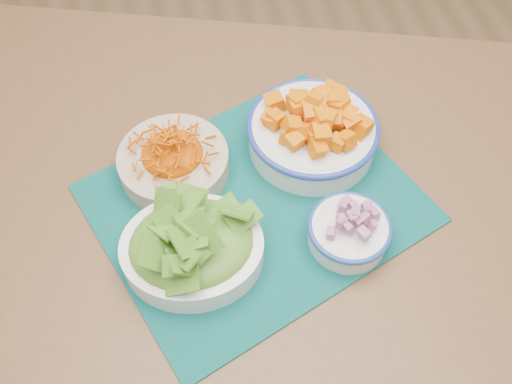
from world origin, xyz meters
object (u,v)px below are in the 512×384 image
Objects in this scene: table at (277,221)px; lettuce_bowl at (191,244)px; squash_bowl at (313,126)px; carrot_bowl at (173,157)px; placemat at (256,203)px; onion_bowl at (349,229)px.

table is 0.23m from lettuce_bowl.
carrot_bowl is at bearing -178.16° from squash_bowl.
carrot_bowl is (-0.13, 0.09, 0.04)m from placemat.
squash_bowl is (0.12, 0.10, 0.06)m from placemat.
lettuce_bowl is (-0.12, -0.09, 0.05)m from placemat.
onion_bowl reaches higher than placemat.
placemat is 2.09× the size of lettuce_bowl.
carrot_bowl reaches higher than onion_bowl.
lettuce_bowl reaches higher than onion_bowl.
table is 10.20× the size of onion_bowl.
lettuce_bowl is at bearing -130.60° from table.
placemat is 2.48× the size of carrot_bowl.
squash_bowl is (0.08, 0.09, 0.15)m from table.
squash_bowl reaches higher than onion_bowl.
placemat is 0.17m from onion_bowl.
lettuce_bowl is 1.60× the size of onion_bowl.
carrot_bowl is 0.18m from lettuce_bowl.
placemat is at bearing 142.19° from onion_bowl.
onion_bowl is (0.13, -0.10, 0.04)m from placemat.
squash_bowl is (0.25, 0.01, 0.02)m from carrot_bowl.
placemat is (-0.04, -0.01, 0.09)m from table.
table is at bearing -131.25° from squash_bowl.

